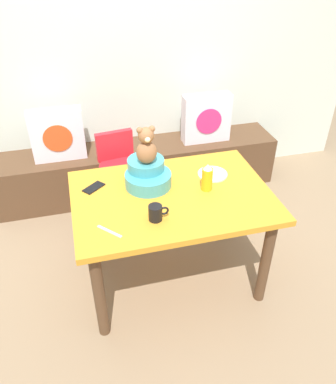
# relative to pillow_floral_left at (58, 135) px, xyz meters

# --- Properties ---
(ground_plane) EXTENTS (8.00, 8.00, 0.00)m
(ground_plane) POSITION_rel_pillow_floral_left_xyz_m (0.69, -1.17, -0.68)
(ground_plane) COLOR #8C7256
(back_wall) EXTENTS (4.40, 0.10, 2.60)m
(back_wall) POSITION_rel_pillow_floral_left_xyz_m (0.69, 0.29, 0.62)
(back_wall) COLOR silver
(back_wall) RESTS_ON ground_plane
(window_bench) EXTENTS (2.60, 0.44, 0.46)m
(window_bench) POSITION_rel_pillow_floral_left_xyz_m (0.69, 0.02, -0.45)
(window_bench) COLOR brown
(window_bench) RESTS_ON ground_plane
(pillow_floral_left) EXTENTS (0.44, 0.15, 0.44)m
(pillow_floral_left) POSITION_rel_pillow_floral_left_xyz_m (0.00, 0.00, 0.00)
(pillow_floral_left) COLOR silver
(pillow_floral_left) RESTS_ON window_bench
(pillow_floral_right) EXTENTS (0.44, 0.15, 0.44)m
(pillow_floral_right) POSITION_rel_pillow_floral_left_xyz_m (1.33, 0.00, 0.00)
(pillow_floral_right) COLOR silver
(pillow_floral_right) RESTS_ON window_bench
(dining_table) EXTENTS (1.25, 0.87, 0.74)m
(dining_table) POSITION_rel_pillow_floral_left_xyz_m (0.69, -1.17, -0.05)
(dining_table) COLOR orange
(dining_table) RESTS_ON ground_plane
(highchair) EXTENTS (0.36, 0.48, 0.79)m
(highchair) POSITION_rel_pillow_floral_left_xyz_m (0.46, -0.42, -0.16)
(highchair) COLOR red
(highchair) RESTS_ON ground_plane
(infant_seat_teal) EXTENTS (0.30, 0.33, 0.16)m
(infant_seat_teal) POSITION_rel_pillow_floral_left_xyz_m (0.56, -1.01, 0.13)
(infant_seat_teal) COLOR teal
(infant_seat_teal) RESTS_ON dining_table
(teddy_bear) EXTENTS (0.13, 0.12, 0.25)m
(teddy_bear) POSITION_rel_pillow_floral_left_xyz_m (0.56, -1.01, 0.34)
(teddy_bear) COLOR #9B6640
(teddy_bear) RESTS_ON infant_seat_teal
(ketchup_bottle) EXTENTS (0.07, 0.07, 0.18)m
(ketchup_bottle) POSITION_rel_pillow_floral_left_xyz_m (0.91, -1.17, 0.15)
(ketchup_bottle) COLOR gold
(ketchup_bottle) RESTS_ON dining_table
(coffee_mug) EXTENTS (0.12, 0.08, 0.09)m
(coffee_mug) POSITION_rel_pillow_floral_left_xyz_m (0.53, -1.38, 0.11)
(coffee_mug) COLOR black
(coffee_mug) RESTS_ON dining_table
(dinner_plate_near) EXTENTS (0.20, 0.20, 0.01)m
(dinner_plate_near) POSITION_rel_pillow_floral_left_xyz_m (1.01, -1.02, 0.07)
(dinner_plate_near) COLOR white
(dinner_plate_near) RESTS_ON dining_table
(cell_phone) EXTENTS (0.16, 0.15, 0.01)m
(cell_phone) POSITION_rel_pillow_floral_left_xyz_m (0.21, -0.97, 0.06)
(cell_phone) COLOR black
(cell_phone) RESTS_ON dining_table
(table_fork) EXTENTS (0.13, 0.14, 0.01)m
(table_fork) POSITION_rel_pillow_floral_left_xyz_m (0.26, -1.43, 0.06)
(table_fork) COLOR silver
(table_fork) RESTS_ON dining_table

